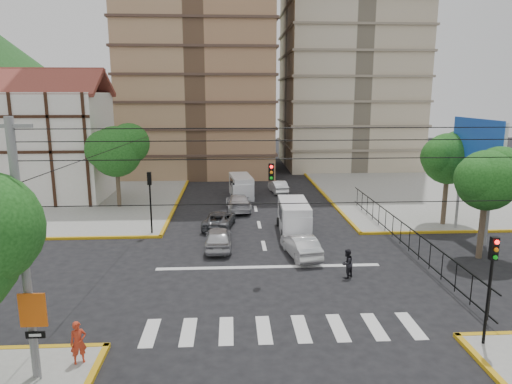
{
  "coord_description": "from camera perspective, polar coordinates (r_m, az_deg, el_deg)",
  "views": [
    {
      "loc": [
        -2.12,
        -23.71,
        9.8
      ],
      "look_at": [
        -0.61,
        3.37,
        4.0
      ],
      "focal_mm": 32.0,
      "sensor_mm": 36.0,
      "label": 1
    }
  ],
  "objects": [
    {
      "name": "car_silver_rear_left",
      "position": [
        39.41,
        -2.23,
        -1.28
      ],
      "size": [
        2.3,
        4.99,
        1.41
      ],
      "primitive_type": "imported",
      "rotation": [
        0.0,
        0.0,
        3.21
      ],
      "color": "silver",
      "rests_on": "ground"
    },
    {
      "name": "ground",
      "position": [
        25.74,
        1.81,
        -10.32
      ],
      "size": [
        160.0,
        160.0,
        0.0
      ],
      "primitive_type": "plane",
      "color": "black",
      "rests_on": "ground"
    },
    {
      "name": "car_darkgrey_mid_right",
      "position": [
        38.7,
        5.04,
        -1.65
      ],
      "size": [
        1.76,
        3.89,
        1.3
      ],
      "primitive_type": "imported",
      "rotation": [
        0.0,
        0.0,
        3.08
      ],
      "color": "#272729",
      "rests_on": "ground"
    },
    {
      "name": "park_fence",
      "position": [
        31.86,
        17.53,
        -6.42
      ],
      "size": [
        0.1,
        22.5,
        1.66
      ],
      "primitive_type": null,
      "color": "black",
      "rests_on": "ground"
    },
    {
      "name": "sidewalk_nw",
      "position": [
        48.21,
        -24.87,
        -0.7
      ],
      "size": [
        26.0,
        26.0,
        0.15
      ],
      "primitive_type": "cube",
      "color": "gray",
      "rests_on": "ground"
    },
    {
      "name": "stop_line",
      "position": [
        26.85,
        1.59,
        -9.33
      ],
      "size": [
        13.0,
        0.4,
        0.01
      ],
      "primitive_type": "cube",
      "color": "silver",
      "rests_on": "ground"
    },
    {
      "name": "tree_park_a",
      "position": [
        30.26,
        27.04,
        1.63
      ],
      "size": [
        4.41,
        3.6,
        6.83
      ],
      "color": "#473828",
      "rests_on": "ground"
    },
    {
      "name": "tree_park_c",
      "position": [
        36.78,
        23.05,
        4.14
      ],
      "size": [
        4.65,
        3.8,
        7.25
      ],
      "color": "#473828",
      "rests_on": "ground"
    },
    {
      "name": "car_white_rear_right",
      "position": [
        46.48,
        2.77,
        0.69
      ],
      "size": [
        1.84,
        4.01,
        1.27
      ],
      "primitive_type": "imported",
      "rotation": [
        0.0,
        0.0,
        3.27
      ],
      "color": "white",
      "rests_on": "ground"
    },
    {
      "name": "car_silver_front_left",
      "position": [
        29.76,
        -4.72,
        -5.72
      ],
      "size": [
        1.73,
        4.27,
        1.45
      ],
      "primitive_type": "imported",
      "rotation": [
        0.0,
        0.0,
        3.14
      ],
      "color": "#B8B8BD",
      "rests_on": "ground"
    },
    {
      "name": "crosswalk_stripes",
      "position": [
        20.35,
        3.34,
        -16.73
      ],
      "size": [
        12.0,
        2.4,
        0.01
      ],
      "primitive_type": "cube",
      "color": "silver",
      "rests_on": "ground"
    },
    {
      "name": "van_left_lane",
      "position": [
        44.2,
        -1.86,
        0.62
      ],
      "size": [
        2.36,
        4.87,
        2.11
      ],
      "rotation": [
        0.0,
        0.0,
        0.12
      ],
      "color": "silver",
      "rests_on": "ground"
    },
    {
      "name": "pedestrian_sw_corner",
      "position": [
        18.67,
        -21.33,
        -17.11
      ],
      "size": [
        0.7,
        0.61,
        1.61
      ],
      "primitive_type": "imported",
      "rotation": [
        0.0,
        0.0,
        0.49
      ],
      "color": "#BD351D",
      "rests_on": "sidewalk_sw"
    },
    {
      "name": "billboard",
      "position": [
        34.23,
        25.88,
        4.49
      ],
      "size": [
        0.36,
        6.2,
        8.1
      ],
      "color": "slate",
      "rests_on": "ground"
    },
    {
      "name": "pedestrian_crosswalk",
      "position": [
        25.57,
        11.29,
        -8.76
      ],
      "size": [
        0.99,
        0.99,
        1.62
      ],
      "primitive_type": "imported",
      "rotation": [
        0.0,
        0.0,
        3.9
      ],
      "color": "black",
      "rests_on": "ground"
    },
    {
      "name": "district_sign",
      "position": [
        17.55,
        -26.03,
        -14.0
      ],
      "size": [
        0.9,
        0.12,
        3.2
      ],
      "color": "slate",
      "rests_on": "ground"
    },
    {
      "name": "car_grey_mid_left",
      "position": [
        34.45,
        -4.6,
        -3.43
      ],
      "size": [
        2.67,
        4.69,
        1.23
      ],
      "primitive_type": "imported",
      "rotation": [
        0.0,
        0.0,
        2.99
      ],
      "color": "#55575C",
      "rests_on": "ground"
    },
    {
      "name": "van_right_lane",
      "position": [
        32.85,
        4.81,
        -3.33
      ],
      "size": [
        2.11,
        5.06,
        2.26
      ],
      "rotation": [
        0.0,
        0.0,
        -0.03
      ],
      "color": "silver",
      "rests_on": "ground"
    },
    {
      "name": "utility_pole_sw",
      "position": [
        17.0,
        -27.07,
        -6.53
      ],
      "size": [
        1.4,
        0.28,
        9.0
      ],
      "color": "slate",
      "rests_on": "ground"
    },
    {
      "name": "traffic_light_hanging",
      "position": [
        22.12,
        2.37,
        1.91
      ],
      "size": [
        18.0,
        9.12,
        0.92
      ],
      "color": "black",
      "rests_on": "ground"
    },
    {
      "name": "tree_tudor",
      "position": [
        41.16,
        -16.98,
        5.16
      ],
      "size": [
        5.39,
        4.4,
        7.43
      ],
      "color": "#473828",
      "rests_on": "ground"
    },
    {
      "name": "traffic_light_se",
      "position": [
        19.9,
        27.32,
        -8.98
      ],
      "size": [
        0.28,
        0.22,
        4.4
      ],
      "color": "black",
      "rests_on": "ground"
    },
    {
      "name": "traffic_light_nw",
      "position": [
        32.71,
        -13.11,
        -0.05
      ],
      "size": [
        0.28,
        0.22,
        4.4
      ],
      "color": "black",
      "rests_on": "ground"
    },
    {
      "name": "car_white_front_right",
      "position": [
        28.4,
        5.61,
        -6.68
      ],
      "size": [
        2.16,
        4.43,
        1.4
      ],
      "primitive_type": "imported",
      "rotation": [
        0.0,
        0.0,
        3.31
      ],
      "color": "silver",
      "rests_on": "ground"
    },
    {
      "name": "tudor_building",
      "position": [
        47.07,
        -24.3,
        5.47
      ],
      "size": [
        10.8,
        8.05,
        12.23
      ],
      "color": "silver",
      "rests_on": "ground"
    },
    {
      "name": "sidewalk_ne",
      "position": [
        49.94,
        23.18,
        -0.14
      ],
      "size": [
        26.0,
        26.0,
        0.15
      ],
      "primitive_type": "cube",
      "color": "gray",
      "rests_on": "ground"
    }
  ]
}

